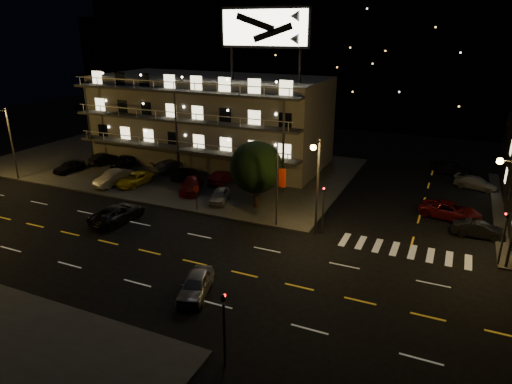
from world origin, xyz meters
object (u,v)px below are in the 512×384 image
at_px(lot_car_2, 135,179).
at_px(side_car_0, 479,229).
at_px(road_car_west, 118,213).
at_px(lot_car_4, 220,196).
at_px(road_car_east, 196,285).
at_px(lot_car_7, 172,166).
at_px(tree, 256,169).

bearing_deg(lot_car_2, side_car_0, 6.28).
bearing_deg(road_car_west, lot_car_4, -124.56).
distance_m(road_car_east, road_car_west, 14.35).
distance_m(lot_car_4, road_car_east, 15.98).
distance_m(lot_car_4, road_car_west, 9.60).
distance_m(lot_car_2, lot_car_4, 10.74).
relative_size(lot_car_7, side_car_0, 1.25).
height_order(tree, road_car_east, tree).
bearing_deg(lot_car_7, tree, 179.10).
bearing_deg(side_car_0, tree, 93.07).
height_order(lot_car_4, road_car_east, lot_car_4).
height_order(lot_car_2, side_car_0, lot_car_2).
bearing_deg(side_car_0, lot_car_7, 80.28).
relative_size(lot_car_2, road_car_east, 1.09).
distance_m(lot_car_7, road_car_west, 14.23).
xyz_separation_m(lot_car_7, side_car_0, (32.43, -4.32, -0.21)).
bearing_deg(tree, lot_car_2, 177.89).
bearing_deg(lot_car_7, road_car_east, 150.67).
relative_size(side_car_0, road_car_west, 0.76).
xyz_separation_m(lot_car_4, road_car_east, (6.29, -14.69, -0.08)).
relative_size(lot_car_4, side_car_0, 0.93).
height_order(lot_car_4, lot_car_7, lot_car_7).
relative_size(lot_car_4, road_car_east, 0.90).
xyz_separation_m(road_car_east, road_car_west, (-12.38, 7.26, 0.03)).
distance_m(lot_car_7, side_car_0, 32.72).
bearing_deg(road_car_west, road_car_east, 154.35).
distance_m(tree, road_car_west, 12.85).
xyz_separation_m(lot_car_4, lot_car_7, (-9.71, 6.33, 0.09)).
relative_size(road_car_east, road_car_west, 0.78).
height_order(lot_car_2, road_car_west, road_car_west).
distance_m(lot_car_2, lot_car_7, 5.61).
xyz_separation_m(lot_car_2, lot_car_7, (1.00, 5.52, 0.10)).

